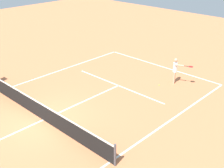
{
  "coord_description": "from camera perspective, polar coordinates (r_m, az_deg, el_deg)",
  "views": [
    {
      "loc": [
        -11.69,
        7.03,
        8.22
      ],
      "look_at": [
        -0.72,
        -4.46,
        0.8
      ],
      "focal_mm": 47.19,
      "sensor_mm": 36.0,
      "label": 1
    }
  ],
  "objects": [
    {
      "name": "court_lines",
      "position": [
        15.93,
        -13.16,
        -6.77
      ],
      "size": [
        9.8,
        21.25,
        0.01
      ],
      "color": "white",
      "rests_on": "ground"
    },
    {
      "name": "player_serving",
      "position": [
        19.58,
        12.27,
        2.92
      ],
      "size": [
        1.32,
        0.61,
        1.74
      ],
      "rotation": [
        0.0,
        0.0,
        1.97
      ],
      "color": "#D8A884",
      "rests_on": "ground"
    },
    {
      "name": "ground_plane",
      "position": [
        15.93,
        -13.16,
        -6.78
      ],
      "size": [
        60.0,
        60.0,
        0.0
      ],
      "primitive_type": "plane",
      "color": "#D37A4C"
    },
    {
      "name": "tennis_ball",
      "position": [
        19.44,
        9.14,
        -0.21
      ],
      "size": [
        0.07,
        0.07,
        0.07
      ],
      "primitive_type": "sphere",
      "color": "#CCE033",
      "rests_on": "ground"
    },
    {
      "name": "tennis_net",
      "position": [
        15.68,
        -13.33,
        -5.23
      ],
      "size": [
        10.4,
        0.1,
        1.07
      ],
      "color": "#4C4C51",
      "rests_on": "ground"
    }
  ]
}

